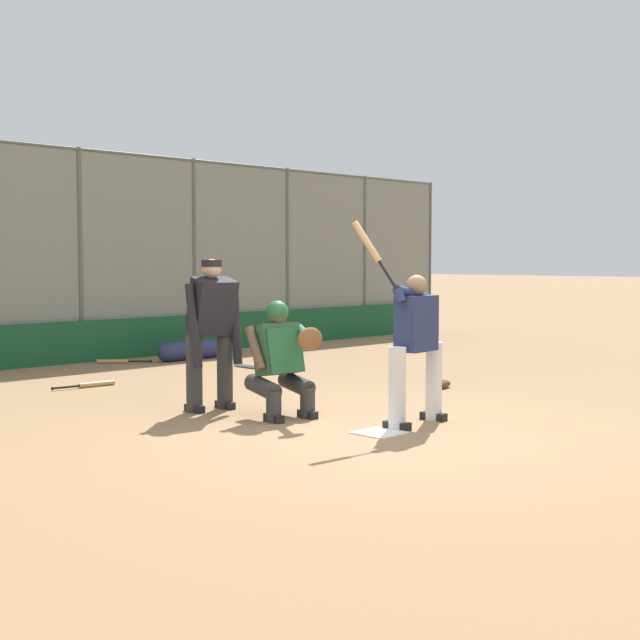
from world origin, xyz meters
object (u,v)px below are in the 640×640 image
(spare_bat_by_padding, at_px, (117,361))
(spare_bat_first_base_side, at_px, (248,366))
(fielding_glove_on_dirt, at_px, (442,384))
(umpire_home, at_px, (211,330))
(equipment_bag_dugout_side, at_px, (190,350))
(catcher_behind_plate, at_px, (282,357))
(batter_at_plate, at_px, (415,344))
(spare_bat_third_base_side, at_px, (92,385))

(spare_bat_by_padding, relative_size, spare_bat_first_base_side, 0.78)
(spare_bat_by_padding, distance_m, fielding_glove_on_dirt, 5.66)
(umpire_home, relative_size, fielding_glove_on_dirt, 5.67)
(equipment_bag_dugout_side, bearing_deg, fielding_glove_on_dirt, 93.50)
(spare_bat_by_padding, distance_m, equipment_bag_dugout_side, 1.25)
(catcher_behind_plate, xyz_separation_m, spare_bat_first_base_side, (-2.61, -3.59, -0.62))
(batter_at_plate, distance_m, fielding_glove_on_dirt, 2.82)
(catcher_behind_plate, relative_size, spare_bat_by_padding, 1.82)
(catcher_behind_plate, relative_size, equipment_bag_dugout_side, 0.97)
(spare_bat_third_base_side, xyz_separation_m, spare_bat_first_base_side, (-2.82, -0.12, 0.00))
(umpire_home, xyz_separation_m, fielding_glove_on_dirt, (-3.25, 0.75, -0.86))
(catcher_behind_plate, height_order, umpire_home, umpire_home)
(umpire_home, xyz_separation_m, spare_bat_by_padding, (-1.76, -4.72, -0.88))
(batter_at_plate, relative_size, spare_bat_by_padding, 3.02)
(catcher_behind_plate, height_order, equipment_bag_dugout_side, catcher_behind_plate)
(umpire_home, xyz_separation_m, equipment_bag_dugout_side, (-2.94, -4.31, -0.75))
(umpire_home, distance_m, equipment_bag_dugout_side, 5.27)
(batter_at_plate, bearing_deg, catcher_behind_plate, -67.75)
(batter_at_plate, height_order, equipment_bag_dugout_side, batter_at_plate)
(batter_at_plate, bearing_deg, spare_bat_third_base_side, -85.02)
(batter_at_plate, height_order, spare_bat_by_padding, batter_at_plate)
(fielding_glove_on_dirt, bearing_deg, equipment_bag_dugout_side, -86.50)
(spare_bat_first_base_side, distance_m, fielding_glove_on_dirt, 3.49)
(spare_bat_third_base_side, height_order, equipment_bag_dugout_side, equipment_bag_dugout_side)
(equipment_bag_dugout_side, bearing_deg, spare_bat_third_base_side, 30.51)
(umpire_home, bearing_deg, fielding_glove_on_dirt, 174.24)
(spare_bat_by_padding, xyz_separation_m, equipment_bag_dugout_side, (-1.18, 0.40, 0.13))
(batter_at_plate, height_order, spare_bat_third_base_side, batter_at_plate)
(equipment_bag_dugout_side, bearing_deg, umpire_home, 55.74)
(spare_bat_first_base_side, bearing_deg, spare_bat_third_base_side, 93.79)
(equipment_bag_dugout_side, bearing_deg, batter_at_plate, 72.71)
(fielding_glove_on_dirt, relative_size, equipment_bag_dugout_side, 0.23)
(spare_bat_third_base_side, distance_m, fielding_glove_on_dirt, 4.64)
(batter_at_plate, relative_size, spare_bat_first_base_side, 2.35)
(umpire_home, bearing_deg, spare_bat_by_padding, -103.32)
(spare_bat_first_base_side, height_order, fielding_glove_on_dirt, fielding_glove_on_dirt)
(batter_at_plate, distance_m, spare_bat_by_padding, 6.96)
(spare_bat_by_padding, height_order, equipment_bag_dugout_side, equipment_bag_dugout_side)
(catcher_behind_plate, distance_m, spare_bat_first_base_side, 4.48)
(catcher_behind_plate, bearing_deg, fielding_glove_on_dirt, -168.11)
(equipment_bag_dugout_side, bearing_deg, spare_bat_by_padding, -18.92)
(catcher_behind_plate, xyz_separation_m, umpire_home, (0.25, -0.87, 0.26))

